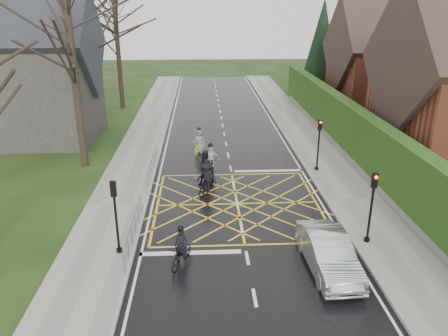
{
  "coord_description": "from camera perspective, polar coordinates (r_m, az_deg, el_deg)",
  "views": [
    {
      "loc": [
        -1.7,
        -19.84,
        9.49
      ],
      "look_at": [
        -0.58,
        1.71,
        1.3
      ],
      "focal_mm": 35.0,
      "sensor_mm": 36.0,
      "label": 1
    }
  ],
  "objects": [
    {
      "name": "cyclist_front",
      "position": [
        25.4,
        -1.76,
        0.59
      ],
      "size": [
        1.1,
        2.01,
        1.96
      ],
      "rotation": [
        0.0,
        0.0,
        0.13
      ],
      "color": "black",
      "rests_on": "ground"
    },
    {
      "name": "cyclist_mid",
      "position": [
        23.08,
        -2.29,
        -1.67
      ],
      "size": [
        1.37,
        2.02,
        1.86
      ],
      "rotation": [
        0.0,
        0.0,
        -0.4
      ],
      "color": "black",
      "rests_on": "ground"
    },
    {
      "name": "traffic_light_sw",
      "position": [
        17.56,
        -13.91,
        -6.36
      ],
      "size": [
        0.24,
        0.31,
        3.21
      ],
      "color": "black",
      "rests_on": "ground"
    },
    {
      "name": "railing_north",
      "position": [
        25.55,
        -9.43,
        0.58
      ],
      "size": [
        0.05,
        6.04,
        1.03
      ],
      "color": "slate",
      "rests_on": "ground"
    },
    {
      "name": "stone_wall",
      "position": [
        28.99,
        16.22,
        1.56
      ],
      "size": [
        0.5,
        38.0,
        0.7
      ],
      "primitive_type": "cube",
      "color": "slate",
      "rests_on": "ground"
    },
    {
      "name": "hedge",
      "position": [
        28.49,
        16.57,
        4.88
      ],
      "size": [
        0.9,
        38.0,
        2.8
      ],
      "primitive_type": "cube",
      "color": "#183A0F",
      "rests_on": "stone_wall"
    },
    {
      "name": "car",
      "position": [
        17.13,
        13.47,
        -10.71
      ],
      "size": [
        1.68,
        4.35,
        1.41
      ],
      "primitive_type": "imported",
      "rotation": [
        0.0,
        0.0,
        0.04
      ],
      "color": "silver",
      "rests_on": "ground"
    },
    {
      "name": "cyclist_back",
      "position": [
        23.85,
        -2.35,
        -0.65
      ],
      "size": [
        1.01,
        2.12,
        2.06
      ],
      "rotation": [
        0.0,
        0.0,
        -0.15
      ],
      "color": "black",
      "rests_on": "ground"
    },
    {
      "name": "traffic_light_se",
      "position": [
        18.76,
        18.65,
        -5.06
      ],
      "size": [
        0.24,
        0.31,
        3.21
      ],
      "rotation": [
        0.0,
        0.0,
        3.14
      ],
      "color": "black",
      "rests_on": "ground"
    },
    {
      "name": "cyclist_lead",
      "position": [
        29.32,
        -3.25,
        3.13
      ],
      "size": [
        1.12,
        1.92,
        1.76
      ],
      "rotation": [
        0.0,
        0.0,
        -0.29
      ],
      "color": "yellow",
      "rests_on": "ground"
    },
    {
      "name": "church",
      "position": [
        34.27,
        -23.65,
        11.45
      ],
      "size": [
        8.8,
        7.8,
        11.0
      ],
      "color": "#2D2B28",
      "rests_on": "ground"
    },
    {
      "name": "conifer",
      "position": [
        47.71,
        12.59,
        14.91
      ],
      "size": [
        4.6,
        4.6,
        10.0
      ],
      "color": "black",
      "rests_on": "ground"
    },
    {
      "name": "road",
      "position": [
        22.06,
        1.73,
        -4.69
      ],
      "size": [
        9.0,
        80.0,
        0.01
      ],
      "primitive_type": "cube",
      "color": "black",
      "rests_on": "ground"
    },
    {
      "name": "tree_far",
      "position": [
        42.59,
        -13.88,
        17.12
      ],
      "size": [
        8.4,
        8.4,
        10.4
      ],
      "color": "black",
      "rests_on": "ground"
    },
    {
      "name": "house_far",
      "position": [
        41.58,
        20.86,
        12.39
      ],
      "size": [
        9.8,
        8.8,
        10.3
      ],
      "color": "brown",
      "rests_on": "ground"
    },
    {
      "name": "sidewalk_right",
      "position": [
        23.27,
        16.67,
        -4.01
      ],
      "size": [
        3.0,
        80.0,
        0.15
      ],
      "primitive_type": "cube",
      "color": "gray",
      "rests_on": "ground"
    },
    {
      "name": "sidewalk_left",
      "position": [
        22.38,
        -13.82,
        -4.74
      ],
      "size": [
        3.0,
        80.0,
        0.15
      ],
      "primitive_type": "cube",
      "color": "gray",
      "rests_on": "ground"
    },
    {
      "name": "tree_near",
      "position": [
        26.9,
        -19.54,
        16.3
      ],
      "size": [
        9.24,
        9.24,
        11.44
      ],
      "color": "black",
      "rests_on": "ground"
    },
    {
      "name": "ground",
      "position": [
        22.06,
        1.73,
        -4.71
      ],
      "size": [
        120.0,
        120.0,
        0.0
      ],
      "primitive_type": "plane",
      "color": "black",
      "rests_on": "ground"
    },
    {
      "name": "railing_south",
      "position": [
        18.75,
        -11.78,
        -7.37
      ],
      "size": [
        0.05,
        5.04,
        1.03
      ],
      "color": "slate",
      "rests_on": "ground"
    },
    {
      "name": "cyclist_rear",
      "position": [
        17.12,
        -5.59,
        -10.86
      ],
      "size": [
        1.19,
        1.79,
        1.65
      ],
      "rotation": [
        0.0,
        0.0,
        -0.39
      ],
      "color": "black",
      "rests_on": "ground"
    },
    {
      "name": "traffic_light_ne",
      "position": [
        26.18,
        12.24,
        2.9
      ],
      "size": [
        0.24,
        0.31,
        3.21
      ],
      "rotation": [
        0.0,
        0.0,
        3.14
      ],
      "color": "black",
      "rests_on": "ground"
    },
    {
      "name": "tree_mid",
      "position": [
        34.85,
        -17.69,
        18.46
      ],
      "size": [
        10.08,
        10.08,
        12.48
      ],
      "color": "black",
      "rests_on": "ground"
    }
  ]
}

